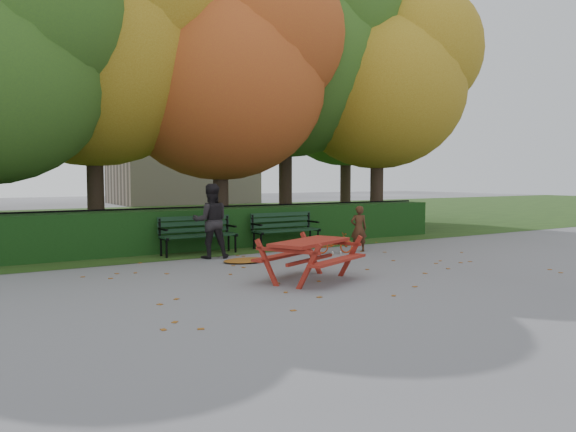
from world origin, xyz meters
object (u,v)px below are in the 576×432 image
tree_b (108,39)px  bench_right (285,227)px  tree_e (390,78)px  tree_g (356,89)px  picnic_table (310,249)px  adult (211,221)px  bicycle (334,243)px  tree_d (300,49)px  child (359,229)px  tree_c (234,69)px  bench_left (197,232)px

tree_b → bench_right: size_ratio=4.88×
tree_e → tree_g: size_ratio=0.95×
tree_g → picnic_table: 14.69m
adult → bicycle: 2.95m
tree_g → tree_b: bearing=-164.4°
bench_right → picnic_table: bench_right is taller
tree_d → bench_right: bearing=-128.2°
tree_b → child: tree_b is taller
tree_d → picnic_table: (-4.88, -7.73, -5.44)m
child → tree_c: bearing=-47.1°
tree_b → adult: size_ratio=5.33×
tree_e → bench_left: bearing=-165.2°
tree_b → bicycle: tree_b is taller
tree_b → tree_d: 6.37m
bench_left → child: child is taller
bench_left → child: (3.46, -1.68, 0.03)m
tree_c → bench_left: bearing=-133.4°
bench_right → tree_b: bearing=139.3°
picnic_table → bicycle: bearing=22.1°
tree_e → bench_right: size_ratio=4.53×
tree_e → picnic_table: bearing=-140.2°
tree_d → bench_right: tree_d is taller
tree_e → bench_right: 7.38m
tree_e → tree_c: bearing=178.1°
tree_e → child: size_ratio=7.38×
tree_b → child: (4.60, -4.72, -4.85)m
tree_b → adult: (1.13, -3.85, -4.58)m
tree_g → bench_right: size_ratio=4.75×
bench_left → child: 3.84m
tree_b → tree_c: bearing=-13.5°
tree_g → bicycle: size_ratio=9.41×
bench_right → tree_d: bearing=51.8°
tree_d → tree_g: tree_d is taller
tree_d → picnic_table: bearing=-122.2°
tree_b → tree_g: size_ratio=1.03×
tree_b → bench_left: 5.87m
tree_b → bicycle: size_ratio=9.67×
tree_d → bench_left: (-5.18, -3.53, -5.46)m
tree_d → adult: (-5.19, -4.33, -5.16)m
tree_e → child: 7.32m
tree_e → child: (-4.36, -3.75, -4.53)m
bench_left → bench_right: same height
bench_right → tree_g: bearing=40.0°
tree_c → child: tree_c is taller
tree_b → child: size_ratio=7.95×
bicycle → tree_g: bearing=-23.1°
tree_g → child: size_ratio=7.74×
bench_left → bicycle: (2.75, -1.64, -0.28)m
tree_g → picnic_table: bearing=-132.3°
tree_b → bench_right: tree_b is taller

